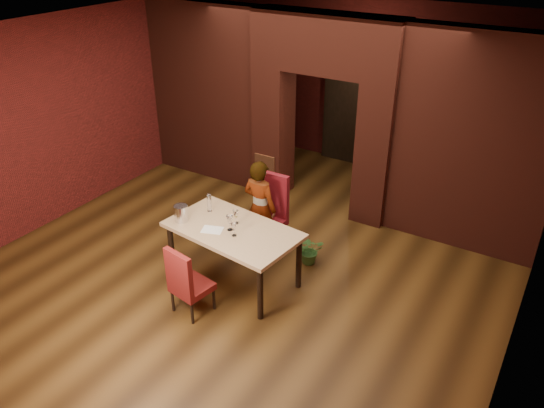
{
  "coord_description": "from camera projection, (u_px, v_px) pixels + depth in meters",
  "views": [
    {
      "loc": [
        3.57,
        -5.43,
        4.46
      ],
      "look_at": [
        0.24,
        0.0,
        0.98
      ],
      "focal_mm": 35.0,
      "sensor_mm": 36.0,
      "label": 1
    }
  ],
  "objects": [
    {
      "name": "floor",
      "position": [
        258.0,
        258.0,
        7.84
      ],
      "size": [
        8.0,
        8.0,
        0.0
      ],
      "primitive_type": "plane",
      "color": "#482F12",
      "rests_on": "ground"
    },
    {
      "name": "ceiling",
      "position": [
        255.0,
        35.0,
        6.3
      ],
      "size": [
        7.0,
        8.0,
        0.04
      ],
      "primitive_type": "cube",
      "color": "silver",
      "rests_on": "ground"
    },
    {
      "name": "wall_back",
      "position": [
        371.0,
        86.0,
        10.06
      ],
      "size": [
        7.0,
        0.04,
        3.2
      ],
      "primitive_type": "cube",
      "color": "maroon",
      "rests_on": "ground"
    },
    {
      "name": "wall_left",
      "position": [
        77.0,
        113.0,
        8.68
      ],
      "size": [
        0.04,
        8.0,
        3.2
      ],
      "primitive_type": "cube",
      "color": "maroon",
      "rests_on": "ground"
    },
    {
      "name": "wall_right",
      "position": [
        541.0,
        230.0,
        5.47
      ],
      "size": [
        0.04,
        8.0,
        3.2
      ],
      "primitive_type": "cube",
      "color": "maroon",
      "rests_on": "ground"
    },
    {
      "name": "pillar_left",
      "position": [
        274.0,
        131.0,
        9.22
      ],
      "size": [
        0.55,
        0.55,
        2.3
      ],
      "primitive_type": "cube",
      "color": "maroon",
      "rests_on": "ground"
    },
    {
      "name": "pillar_right",
      "position": [
        376.0,
        154.0,
        8.35
      ],
      "size": [
        0.55,
        0.55,
        2.3
      ],
      "primitive_type": "cube",
      "color": "maroon",
      "rests_on": "ground"
    },
    {
      "name": "lintel",
      "position": [
        327.0,
        43.0,
        8.02
      ],
      "size": [
        2.45,
        0.55,
        0.9
      ],
      "primitive_type": "cube",
      "color": "maroon",
      "rests_on": "ground"
    },
    {
      "name": "wing_wall_left",
      "position": [
        208.0,
        93.0,
        9.65
      ],
      "size": [
        2.28,
        0.35,
        3.2
      ],
      "primitive_type": "cube",
      "color": "maroon",
      "rests_on": "ground"
    },
    {
      "name": "wing_wall_right",
      "position": [
        474.0,
        145.0,
        7.49
      ],
      "size": [
        2.28,
        0.35,
        3.2
      ],
      "primitive_type": "cube",
      "color": "maroon",
      "rests_on": "ground"
    },
    {
      "name": "vent_panel",
      "position": [
        265.0,
        169.0,
        9.29
      ],
      "size": [
        0.4,
        0.03,
        0.5
      ],
      "primitive_type": "cube",
      "color": "#A65930",
      "rests_on": "ground"
    },
    {
      "name": "rear_door",
      "position": [
        348.0,
        111.0,
        10.47
      ],
      "size": [
        0.9,
        0.08,
        2.1
      ],
      "primitive_type": "cube",
      "color": "black",
      "rests_on": "ground"
    },
    {
      "name": "rear_door_frame",
      "position": [
        347.0,
        112.0,
        10.44
      ],
      "size": [
        1.02,
        0.04,
        2.22
      ],
      "primitive_type": "cube",
      "color": "black",
      "rests_on": "ground"
    },
    {
      "name": "dining_table",
      "position": [
        234.0,
        254.0,
        7.18
      ],
      "size": [
        1.86,
        1.18,
        0.83
      ],
      "primitive_type": "cube",
      "rotation": [
        0.0,
        0.0,
        -0.11
      ],
      "color": "tan",
      "rests_on": "ground"
    },
    {
      "name": "chair_far",
      "position": [
        264.0,
        215.0,
        7.77
      ],
      "size": [
        0.54,
        0.54,
        1.18
      ],
      "primitive_type": "cube",
      "rotation": [
        0.0,
        0.0,
        0.01
      ],
      "color": "maroon",
      "rests_on": "ground"
    },
    {
      "name": "chair_near",
      "position": [
        192.0,
        279.0,
        6.58
      ],
      "size": [
        0.5,
        0.5,
        0.96
      ],
      "primitive_type": "cube",
      "rotation": [
        0.0,
        0.0,
        2.98
      ],
      "color": "maroon",
      "rests_on": "ground"
    },
    {
      "name": "person_seated",
      "position": [
        260.0,
        208.0,
        7.67
      ],
      "size": [
        0.55,
        0.38,
        1.47
      ],
      "primitive_type": "imported",
      "rotation": [
        0.0,
        0.0,
        3.08
      ],
      "color": "silver",
      "rests_on": "ground"
    },
    {
      "name": "wine_glass_a",
      "position": [
        236.0,
        217.0,
        7.06
      ],
      "size": [
        0.08,
        0.08,
        0.2
      ],
      "primitive_type": null,
      "color": "white",
      "rests_on": "dining_table"
    },
    {
      "name": "wine_glass_b",
      "position": [
        230.0,
        223.0,
        6.9
      ],
      "size": [
        0.09,
        0.09,
        0.22
      ],
      "primitive_type": null,
      "color": "white",
      "rests_on": "dining_table"
    },
    {
      "name": "wine_glass_c",
      "position": [
        234.0,
        229.0,
        6.79
      ],
      "size": [
        0.08,
        0.08,
        0.19
      ],
      "primitive_type": null,
      "color": "white",
      "rests_on": "dining_table"
    },
    {
      "name": "tasting_sheet",
      "position": [
        212.0,
        230.0,
        6.95
      ],
      "size": [
        0.32,
        0.28,
        0.0
      ],
      "primitive_type": "cube",
      "rotation": [
        0.0,
        0.0,
        0.34
      ],
      "color": "white",
      "rests_on": "dining_table"
    },
    {
      "name": "wine_bucket",
      "position": [
        181.0,
        213.0,
        7.11
      ],
      "size": [
        0.19,
        0.19,
        0.23
      ],
      "primitive_type": "cylinder",
      "color": "silver",
      "rests_on": "dining_table"
    },
    {
      "name": "water_bottle",
      "position": [
        209.0,
        202.0,
        7.33
      ],
      "size": [
        0.06,
        0.06,
        0.27
      ],
      "primitive_type": "cylinder",
      "color": "white",
      "rests_on": "dining_table"
    },
    {
      "name": "potted_plant",
      "position": [
        310.0,
        250.0,
        7.64
      ],
      "size": [
        0.51,
        0.5,
        0.43
      ],
      "primitive_type": "imported",
      "rotation": [
        0.0,
        0.0,
        0.67
      ],
      "color": "#306026",
      "rests_on": "ground"
    }
  ]
}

